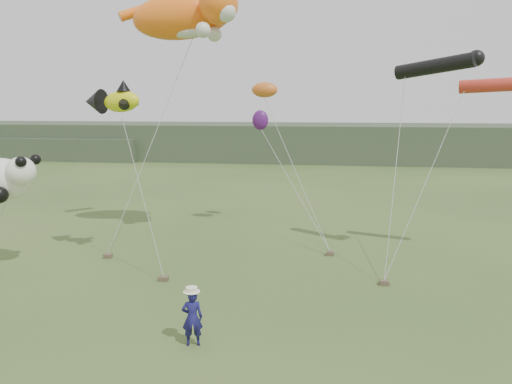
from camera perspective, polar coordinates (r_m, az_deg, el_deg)
ground at (r=14.79m, az=-5.95°, el=-15.24°), size 120.00×120.00×0.00m
headland at (r=58.16m, az=1.91°, el=5.72°), size 90.00×13.00×4.00m
festival_attendant at (r=13.61m, az=-7.30°, el=-14.07°), size 0.62×0.49×1.51m
sandbag_anchors at (r=19.53m, az=-7.26°, el=-8.61°), size 15.20×4.79×0.17m
cat_kite at (r=23.15m, az=-7.53°, el=19.50°), size 5.88×3.24×2.62m
fish_kite at (r=20.24m, az=-16.22°, el=9.99°), size 2.56×1.70×1.29m
tube_kites at (r=21.35m, az=23.31°, el=12.35°), size 5.54×2.24×1.58m
panda_kite at (r=20.94m, az=-26.95°, el=1.37°), size 2.84×1.84×1.77m
misc_kites at (r=25.02m, az=0.78°, el=10.12°), size 1.45×2.14×2.36m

